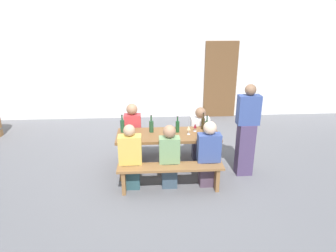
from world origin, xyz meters
TOP-DOWN VIEW (x-y plane):
  - ground_plane at (0.00, 0.00)m, footprint 24.00×24.00m
  - back_wall at (0.00, 3.29)m, footprint 14.00×0.20m
  - wooden_door at (1.66, 3.15)m, footprint 0.90×0.06m
  - tasting_table at (0.00, 0.00)m, footprint 1.83×0.70m
  - bench_near at (0.00, -0.65)m, footprint 1.73×0.30m
  - bench_far at (0.00, 0.65)m, footprint 1.73×0.30m
  - wine_bottle_0 at (0.66, 0.21)m, footprint 0.07×0.07m
  - wine_bottle_1 at (-0.81, 0.14)m, footprint 0.08×0.08m
  - wine_bottle_2 at (0.18, 0.08)m, footprint 0.07×0.07m
  - wine_bottle_3 at (-0.29, 0.11)m, footprint 0.08×0.08m
  - wine_bottle_4 at (0.68, -0.05)m, footprint 0.06×0.06m
  - wine_glass_0 at (0.36, -0.04)m, footprint 0.06×0.06m
  - wine_glass_1 at (0.50, 0.10)m, footprint 0.06×0.06m
  - seated_guest_near_0 at (-0.65, -0.50)m, footprint 0.37×0.24m
  - seated_guest_near_1 at (-0.01, -0.50)m, footprint 0.34×0.24m
  - seated_guest_near_2 at (0.65, -0.50)m, footprint 0.38×0.24m
  - seated_guest_far_0 at (-0.65, 0.50)m, footprint 0.32×0.24m
  - seated_guest_far_1 at (0.66, 0.50)m, footprint 0.36×0.24m
  - standing_host at (1.37, -0.16)m, footprint 0.38×0.24m

SIDE VIEW (x-z plane):
  - ground_plane at x=0.00m, z-range 0.00..0.00m
  - bench_near at x=0.00m, z-range 0.12..0.57m
  - bench_far at x=0.00m, z-range 0.12..0.57m
  - seated_guest_far_1 at x=0.66m, z-range -0.02..1.06m
  - seated_guest_near_0 at x=-0.65m, z-range -0.03..1.09m
  - seated_guest_near_1 at x=-0.01m, z-range -0.02..1.08m
  - seated_guest_near_2 at x=0.65m, z-range -0.02..1.13m
  - seated_guest_far_0 at x=-0.65m, z-range -0.01..1.16m
  - tasting_table at x=0.00m, z-range 0.28..1.03m
  - standing_host at x=1.37m, z-range -0.03..1.64m
  - wine_glass_1 at x=0.50m, z-range 0.78..0.92m
  - wine_bottle_2 at x=0.18m, z-range 0.71..1.01m
  - wine_bottle_0 at x=0.66m, z-range 0.70..1.02m
  - wine_bottle_3 at x=-0.29m, z-range 0.70..1.02m
  - wine_glass_0 at x=0.36m, z-range 0.78..0.94m
  - wine_bottle_1 at x=-0.81m, z-range 0.71..1.04m
  - wine_bottle_4 at x=0.68m, z-range 0.70..1.06m
  - wooden_door at x=1.66m, z-range 0.00..2.10m
  - back_wall at x=0.00m, z-range 0.00..3.20m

